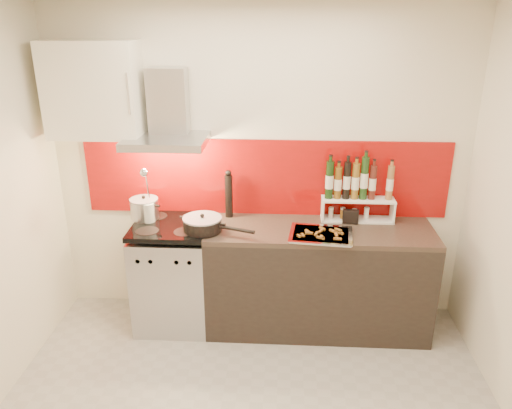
# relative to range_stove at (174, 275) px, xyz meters

# --- Properties ---
(back_wall) EXTENTS (3.40, 0.02, 2.60)m
(back_wall) POSITION_rel_range_stove_xyz_m (0.70, 0.30, 0.86)
(back_wall) COLOR silver
(back_wall) RESTS_ON ground
(backsplash) EXTENTS (3.00, 0.02, 0.64)m
(backsplash) POSITION_rel_range_stove_xyz_m (0.75, 0.29, 0.78)
(backsplash) COLOR #8E0B07
(backsplash) RESTS_ON back_wall
(range_stove) EXTENTS (0.60, 0.60, 0.91)m
(range_stove) POSITION_rel_range_stove_xyz_m (0.00, 0.00, 0.00)
(range_stove) COLOR #B7B7BA
(range_stove) RESTS_ON ground
(counter) EXTENTS (1.80, 0.60, 0.90)m
(counter) POSITION_rel_range_stove_xyz_m (1.20, 0.00, 0.01)
(counter) COLOR black
(counter) RESTS_ON ground
(range_hood) EXTENTS (0.62, 0.50, 0.61)m
(range_hood) POSITION_rel_range_stove_xyz_m (0.00, 0.14, 1.30)
(range_hood) COLOR #B7B7BA
(range_hood) RESTS_ON back_wall
(upper_cabinet) EXTENTS (0.70, 0.35, 0.72)m
(upper_cabinet) POSITION_rel_range_stove_xyz_m (-0.55, 0.13, 1.51)
(upper_cabinet) COLOR white
(upper_cabinet) RESTS_ON back_wall
(stock_pot) EXTENTS (0.23, 0.23, 0.20)m
(stock_pot) POSITION_rel_range_stove_xyz_m (-0.23, 0.11, 0.55)
(stock_pot) COLOR #B7B7BA
(stock_pot) RESTS_ON range_stove
(saute_pan) EXTENTS (0.57, 0.31, 0.14)m
(saute_pan) POSITION_rel_range_stove_xyz_m (0.29, -0.11, 0.52)
(saute_pan) COLOR black
(saute_pan) RESTS_ON range_stove
(utensil_jar) EXTENTS (0.10, 0.15, 0.48)m
(utensil_jar) POSITION_rel_range_stove_xyz_m (-0.18, 0.03, 0.60)
(utensil_jar) COLOR silver
(utensil_jar) RESTS_ON range_stove
(pepper_mill) EXTENTS (0.06, 0.06, 0.41)m
(pepper_mill) POSITION_rel_range_stove_xyz_m (0.45, 0.21, 0.66)
(pepper_mill) COLOR black
(pepper_mill) RESTS_ON counter
(step_shelf) EXTENTS (0.59, 0.16, 0.54)m
(step_shelf) POSITION_rel_range_stove_xyz_m (1.48, 0.19, 0.71)
(step_shelf) COLOR white
(step_shelf) RESTS_ON counter
(caddy_box) EXTENTS (0.13, 0.07, 0.11)m
(caddy_box) POSITION_rel_range_stove_xyz_m (1.45, 0.12, 0.52)
(caddy_box) COLOR black
(caddy_box) RESTS_ON counter
(baking_tray) EXTENTS (0.51, 0.41, 0.03)m
(baking_tray) POSITION_rel_range_stove_xyz_m (1.20, -0.15, 0.47)
(baking_tray) COLOR silver
(baking_tray) RESTS_ON counter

